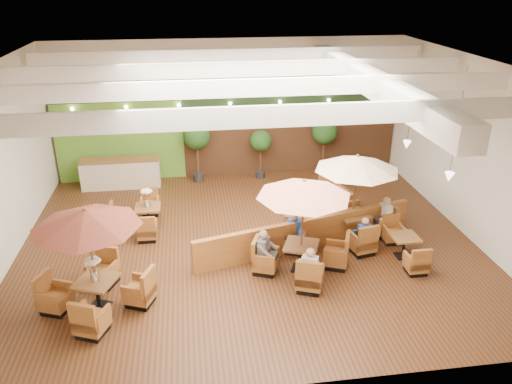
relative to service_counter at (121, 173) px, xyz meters
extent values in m
plane|color=#381E0F|center=(4.40, -5.10, -0.58)|extent=(14.00, 14.00, 0.00)
cube|color=silver|center=(4.40, 0.90, 2.17)|extent=(14.00, 0.04, 5.50)
cube|color=silver|center=(4.40, -11.10, 2.17)|extent=(14.00, 0.04, 5.50)
cube|color=silver|center=(11.40, -5.10, 2.17)|extent=(0.04, 12.00, 5.50)
cube|color=white|center=(4.40, -5.10, 4.92)|extent=(14.00, 12.00, 0.04)
cube|color=brown|center=(4.40, 0.84, 1.02)|extent=(13.90, 0.10, 3.20)
cube|color=#1E3819|center=(4.40, 0.83, 2.47)|extent=(13.90, 0.12, 0.35)
cube|color=#58942B|center=(0.00, 0.78, 1.02)|extent=(5.00, 0.08, 3.20)
cube|color=black|center=(0.00, 0.70, 1.82)|extent=(2.60, 0.08, 0.70)
cube|color=white|center=(7.90, -5.10, 4.37)|extent=(0.60, 11.00, 0.60)
cube|color=white|center=(4.40, -9.10, 4.57)|extent=(13.60, 0.12, 0.45)
cube|color=white|center=(4.40, -6.40, 4.57)|extent=(13.60, 0.12, 0.45)
cube|color=white|center=(4.40, -3.80, 4.57)|extent=(13.60, 0.12, 0.45)
cube|color=white|center=(4.40, -1.10, 4.57)|extent=(13.60, 0.12, 0.45)
cylinder|color=black|center=(10.20, -6.10, 3.32)|extent=(0.01, 0.01, 3.20)
cone|color=white|center=(10.20, -6.10, 1.72)|extent=(0.28, 0.28, 0.28)
cylinder|color=black|center=(10.20, -3.10, 3.32)|extent=(0.01, 0.01, 3.20)
cone|color=white|center=(10.20, -3.10, 1.72)|extent=(0.28, 0.28, 0.28)
sphere|color=#FFEAC6|center=(-1.60, 0.60, 2.47)|extent=(0.14, 0.14, 0.14)
sphere|color=#FFEAC6|center=(0.40, 0.60, 2.47)|extent=(0.14, 0.14, 0.14)
sphere|color=#FFEAC6|center=(2.40, 0.60, 2.47)|extent=(0.14, 0.14, 0.14)
sphere|color=#FFEAC6|center=(4.40, 0.60, 2.47)|extent=(0.14, 0.14, 0.14)
sphere|color=#FFEAC6|center=(6.40, 0.60, 2.47)|extent=(0.14, 0.14, 0.14)
sphere|color=#FFEAC6|center=(8.40, 0.60, 2.47)|extent=(0.14, 0.14, 0.14)
sphere|color=#FFEAC6|center=(10.40, 0.60, 2.47)|extent=(0.14, 0.14, 0.14)
cube|color=beige|center=(0.00, 0.00, -0.03)|extent=(3.00, 0.70, 1.10)
cube|color=brown|center=(0.00, 0.00, 0.57)|extent=(3.00, 0.75, 0.06)
cube|color=brown|center=(6.11, -5.71, -0.08)|extent=(7.04, 2.02, 1.00)
cube|color=brown|center=(0.23, -7.84, 0.20)|extent=(1.20, 1.20, 0.06)
cylinder|color=black|center=(0.23, -7.84, -0.18)|extent=(0.11, 0.11, 0.71)
cube|color=black|center=(0.23, -7.84, -0.56)|extent=(0.64, 0.64, 0.04)
cube|color=brown|center=(0.23, -8.87, -0.26)|extent=(0.88, 0.88, 0.35)
cube|color=brown|center=(0.34, -9.13, 0.07)|extent=(0.66, 0.36, 0.76)
cube|color=brown|center=(-0.06, -8.75, -0.04)|extent=(0.31, 0.58, 0.30)
cube|color=brown|center=(0.52, -8.99, -0.04)|extent=(0.31, 0.58, 0.30)
cube|color=black|center=(0.23, -8.87, -0.51)|extent=(0.78, 0.78, 0.15)
cube|color=brown|center=(0.23, -6.81, -0.26)|extent=(0.88, 0.88, 0.35)
cube|color=brown|center=(0.12, -6.55, 0.07)|extent=(0.66, 0.36, 0.76)
cube|color=brown|center=(0.52, -6.93, -0.04)|extent=(0.31, 0.58, 0.30)
cube|color=brown|center=(-0.06, -6.69, -0.04)|extent=(0.31, 0.58, 0.30)
cube|color=black|center=(0.23, -6.81, -0.51)|extent=(0.78, 0.78, 0.15)
cube|color=brown|center=(-0.80, -7.84, -0.26)|extent=(0.88, 0.88, 0.35)
cube|color=brown|center=(-0.54, -7.74, 0.07)|extent=(0.36, 0.66, 0.76)
cube|color=brown|center=(-0.68, -7.55, -0.04)|extent=(0.58, 0.31, 0.30)
cube|color=brown|center=(-0.92, -8.13, -0.04)|extent=(0.58, 0.31, 0.30)
cube|color=black|center=(-0.80, -7.84, -0.51)|extent=(0.78, 0.78, 0.15)
cube|color=brown|center=(1.26, -7.84, -0.26)|extent=(0.88, 0.88, 0.35)
cube|color=brown|center=(1.00, -7.95, 0.07)|extent=(0.36, 0.66, 0.76)
cube|color=brown|center=(1.14, -8.13, -0.04)|extent=(0.58, 0.31, 0.30)
cube|color=brown|center=(1.38, -7.55, -0.04)|extent=(0.58, 0.31, 0.30)
cube|color=black|center=(1.26, -7.84, -0.51)|extent=(0.78, 0.78, 0.15)
cylinder|color=brown|center=(0.23, -7.84, 0.77)|extent=(0.06, 0.06, 2.71)
cone|color=#58251A|center=(0.23, -7.84, 1.94)|extent=(2.60, 2.60, 0.45)
sphere|color=brown|center=(0.23, -7.84, 2.17)|extent=(0.10, 0.10, 0.10)
cylinder|color=silver|center=(0.23, -7.84, 0.34)|extent=(0.10, 0.10, 0.22)
cube|color=brown|center=(5.68, -6.82, 0.19)|extent=(1.19, 1.19, 0.06)
cylinder|color=black|center=(5.68, -6.82, -0.18)|extent=(0.11, 0.11, 0.71)
cube|color=black|center=(5.68, -6.82, -0.56)|extent=(0.63, 0.63, 0.04)
cube|color=brown|center=(5.68, -7.85, -0.26)|extent=(0.87, 0.87, 0.35)
cube|color=brown|center=(5.78, -8.11, 0.06)|extent=(0.66, 0.35, 0.76)
cube|color=brown|center=(5.39, -7.73, -0.04)|extent=(0.30, 0.58, 0.30)
cube|color=brown|center=(5.97, -7.97, -0.04)|extent=(0.30, 0.58, 0.30)
cube|color=black|center=(5.68, -7.85, -0.51)|extent=(0.77, 0.77, 0.15)
cube|color=brown|center=(5.68, -5.80, -0.26)|extent=(0.87, 0.87, 0.35)
cube|color=brown|center=(5.57, -5.54, 0.06)|extent=(0.66, 0.35, 0.76)
cube|color=brown|center=(5.97, -5.91, -0.04)|extent=(0.30, 0.58, 0.30)
cube|color=brown|center=(5.39, -5.68, -0.04)|extent=(0.30, 0.58, 0.30)
cube|color=black|center=(5.68, -5.80, -0.51)|extent=(0.77, 0.77, 0.15)
cube|color=brown|center=(4.65, -6.82, -0.26)|extent=(0.87, 0.87, 0.35)
cube|color=brown|center=(4.91, -6.72, 0.06)|extent=(0.35, 0.66, 0.76)
cube|color=brown|center=(4.77, -6.53, -0.04)|extent=(0.58, 0.30, 0.30)
cube|color=brown|center=(4.53, -7.11, -0.04)|extent=(0.58, 0.30, 0.30)
cube|color=black|center=(4.65, -6.82, -0.51)|extent=(0.77, 0.77, 0.15)
cube|color=brown|center=(6.70, -6.82, -0.26)|extent=(0.87, 0.87, 0.35)
cube|color=brown|center=(6.44, -6.93, 0.06)|extent=(0.35, 0.66, 0.76)
cube|color=brown|center=(6.59, -7.11, -0.04)|extent=(0.58, 0.30, 0.30)
cube|color=brown|center=(6.82, -6.53, -0.04)|extent=(0.58, 0.30, 0.30)
cube|color=black|center=(6.70, -6.82, -0.51)|extent=(0.77, 0.77, 0.15)
cylinder|color=brown|center=(5.68, -6.82, 0.77)|extent=(0.06, 0.06, 2.70)
cone|color=#CF7764|center=(5.68, -6.82, 1.93)|extent=(2.59, 2.59, 0.45)
sphere|color=brown|center=(5.68, -6.82, 2.16)|extent=(0.10, 0.10, 0.10)
cube|color=brown|center=(7.70, -5.17, 0.20)|extent=(1.09, 1.09, 0.07)
cylinder|color=black|center=(7.70, -5.17, -0.18)|extent=(0.11, 0.11, 0.72)
cube|color=black|center=(7.70, -5.17, -0.56)|extent=(0.58, 0.58, 0.04)
cube|color=brown|center=(7.70, -6.20, -0.26)|extent=(0.79, 0.79, 0.35)
cube|color=brown|center=(7.65, -6.48, 0.07)|extent=(0.68, 0.24, 0.76)
cube|color=brown|center=(7.40, -6.27, -0.04)|extent=(0.21, 0.60, 0.30)
cube|color=brown|center=(8.01, -6.14, -0.04)|extent=(0.21, 0.60, 0.30)
cube|color=black|center=(7.70, -6.20, -0.51)|extent=(0.70, 0.70, 0.15)
cube|color=brown|center=(7.70, -4.14, -0.26)|extent=(0.79, 0.79, 0.35)
cube|color=brown|center=(7.76, -3.87, 0.07)|extent=(0.68, 0.24, 0.76)
cube|color=brown|center=(8.01, -4.08, -0.04)|extent=(0.21, 0.60, 0.30)
cube|color=brown|center=(7.40, -4.21, -0.04)|extent=(0.21, 0.60, 0.30)
cube|color=black|center=(7.70, -4.14, -0.51)|extent=(0.70, 0.70, 0.15)
cube|color=brown|center=(6.67, -5.17, -0.26)|extent=(0.79, 0.79, 0.35)
cube|color=brown|center=(6.95, -5.23, 0.07)|extent=(0.24, 0.68, 0.76)
cube|color=brown|center=(6.61, -4.87, -0.04)|extent=(0.60, 0.21, 0.30)
cube|color=brown|center=(6.74, -5.48, -0.04)|extent=(0.60, 0.21, 0.30)
cube|color=black|center=(6.67, -5.17, -0.51)|extent=(0.70, 0.70, 0.15)
cube|color=brown|center=(8.73, -5.17, -0.26)|extent=(0.79, 0.79, 0.35)
cube|color=brown|center=(8.46, -5.12, 0.07)|extent=(0.24, 0.68, 0.76)
cube|color=brown|center=(8.80, -5.48, -0.04)|extent=(0.60, 0.21, 0.30)
cube|color=brown|center=(8.67, -4.87, -0.04)|extent=(0.60, 0.21, 0.30)
cube|color=black|center=(8.73, -5.17, -0.51)|extent=(0.70, 0.70, 0.15)
cylinder|color=brown|center=(7.70, -5.17, 0.77)|extent=(0.06, 0.06, 2.71)
cone|color=beige|center=(7.70, -5.17, 1.95)|extent=(2.60, 2.60, 0.45)
sphere|color=brown|center=(7.70, -5.17, 2.18)|extent=(0.10, 0.10, 0.10)
cube|color=brown|center=(1.24, -3.56, 0.12)|extent=(0.83, 0.83, 0.06)
cylinder|color=black|center=(1.24, -3.56, -0.22)|extent=(0.10, 0.10, 0.64)
cube|color=black|center=(1.24, -3.56, -0.56)|extent=(0.44, 0.44, 0.04)
cube|color=brown|center=(1.24, -4.48, -0.29)|extent=(0.61, 0.61, 0.31)
cube|color=brown|center=(1.25, -4.73, 0.00)|extent=(0.60, 0.10, 0.68)
cube|color=brown|center=(0.96, -4.48, -0.10)|extent=(0.08, 0.53, 0.27)
cube|color=brown|center=(1.52, -4.48, -0.10)|extent=(0.08, 0.53, 0.27)
cube|color=black|center=(1.24, -4.48, -0.52)|extent=(0.54, 0.54, 0.14)
cube|color=brown|center=(1.24, -2.64, -0.29)|extent=(0.61, 0.61, 0.31)
cube|color=brown|center=(1.24, -2.38, 0.00)|extent=(0.60, 0.10, 0.68)
cube|color=brown|center=(1.52, -2.64, -0.10)|extent=(0.08, 0.53, 0.27)
cube|color=brown|center=(0.96, -2.63, -0.10)|extent=(0.08, 0.53, 0.27)
cube|color=black|center=(1.24, -2.64, -0.52)|extent=(0.54, 0.54, 0.14)
cube|color=brown|center=(0.32, -3.56, -0.29)|extent=(0.61, 0.61, 0.31)
cube|color=brown|center=(0.57, -3.56, 0.00)|extent=(0.10, 0.60, 0.68)
cube|color=brown|center=(0.32, -3.28, -0.10)|extent=(0.53, 0.08, 0.27)
cube|color=brown|center=(0.32, -3.84, -0.10)|extent=(0.53, 0.08, 0.27)
cube|color=black|center=(0.32, -3.56, -0.52)|extent=(0.54, 0.54, 0.14)
cylinder|color=silver|center=(1.24, -3.56, 0.25)|extent=(0.10, 0.10, 0.22)
cube|color=brown|center=(8.85, -6.57, 0.08)|extent=(0.78, 0.78, 0.06)
cylinder|color=black|center=(8.85, -6.57, -0.24)|extent=(0.09, 0.09, 0.61)
cube|color=black|center=(8.85, -6.57, -0.56)|extent=(0.42, 0.42, 0.04)
cube|color=brown|center=(8.85, -7.45, -0.31)|extent=(0.57, 0.57, 0.30)
cube|color=brown|center=(8.85, -7.69, -0.03)|extent=(0.57, 0.09, 0.65)
cube|color=brown|center=(8.58, -7.45, -0.12)|extent=(0.07, 0.51, 0.26)
cube|color=brown|center=(9.12, -7.45, -0.12)|extent=(0.07, 0.51, 0.26)
cube|color=black|center=(8.85, -7.45, -0.52)|extent=(0.51, 0.51, 0.13)
cube|color=brown|center=(8.85, -5.70, -0.31)|extent=(0.57, 0.57, 0.30)
cube|color=brown|center=(8.85, -5.46, -0.03)|extent=(0.57, 0.09, 0.65)
cube|color=brown|center=(9.12, -5.70, -0.12)|extent=(0.07, 0.51, 0.26)
cube|color=brown|center=(8.58, -5.70, -0.12)|extent=(0.07, 0.51, 0.26)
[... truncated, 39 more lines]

